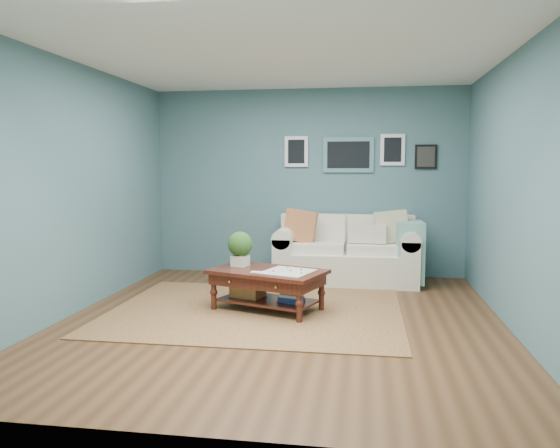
# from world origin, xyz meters

# --- Properties ---
(room_shell) EXTENTS (5.00, 5.02, 2.70)m
(room_shell) POSITION_xyz_m (0.02, 0.06, 1.36)
(room_shell) COLOR brown
(room_shell) RESTS_ON ground
(area_rug) EXTENTS (3.15, 2.52, 0.01)m
(area_rug) POSITION_xyz_m (-0.33, 0.31, 0.01)
(area_rug) COLOR brown
(area_rug) RESTS_ON ground
(loveseat) EXTENTS (1.97, 0.90, 1.01)m
(loveseat) POSITION_xyz_m (0.67, 2.03, 0.41)
(loveseat) COLOR silver
(loveseat) RESTS_ON ground
(coffee_table) EXTENTS (1.38, 1.07, 0.85)m
(coffee_table) POSITION_xyz_m (-0.27, 0.38, 0.38)
(coffee_table) COLOR black
(coffee_table) RESTS_ON ground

